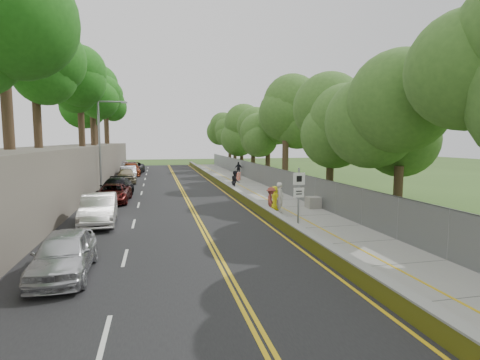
% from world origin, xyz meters
% --- Properties ---
extents(ground, '(140.00, 140.00, 0.00)m').
position_xyz_m(ground, '(0.00, 0.00, 0.00)').
color(ground, '#33511E').
rests_on(ground, ground).
extents(road, '(11.20, 66.00, 0.04)m').
position_xyz_m(road, '(-5.40, 15.00, 0.02)').
color(road, black).
rests_on(road, ground).
extents(sidewalk, '(4.20, 66.00, 0.05)m').
position_xyz_m(sidewalk, '(2.55, 15.00, 0.03)').
color(sidewalk, gray).
rests_on(sidewalk, ground).
extents(jersey_barrier, '(0.42, 66.00, 0.60)m').
position_xyz_m(jersey_barrier, '(0.25, 15.00, 0.30)').
color(jersey_barrier, '#BCC313').
rests_on(jersey_barrier, ground).
extents(rock_embankment, '(5.00, 66.00, 4.00)m').
position_xyz_m(rock_embankment, '(-13.50, 15.00, 2.00)').
color(rock_embankment, '#595147').
rests_on(rock_embankment, ground).
extents(chainlink_fence, '(0.04, 66.00, 2.00)m').
position_xyz_m(chainlink_fence, '(4.65, 15.00, 1.00)').
color(chainlink_fence, slate).
rests_on(chainlink_fence, ground).
extents(trees_embankment, '(6.40, 66.00, 13.00)m').
position_xyz_m(trees_embankment, '(-13.00, 15.00, 10.50)').
color(trees_embankment, '#27751B').
rests_on(trees_embankment, rock_embankment).
extents(trees_fenceside, '(7.00, 66.00, 14.00)m').
position_xyz_m(trees_fenceside, '(7.00, 15.00, 7.00)').
color(trees_fenceside, '#45732A').
rests_on(trees_fenceside, ground).
extents(streetlight, '(2.52, 0.22, 8.00)m').
position_xyz_m(streetlight, '(-10.46, 14.00, 4.64)').
color(streetlight, gray).
rests_on(streetlight, ground).
extents(signpost, '(0.62, 0.09, 3.10)m').
position_xyz_m(signpost, '(1.05, -3.02, 1.96)').
color(signpost, gray).
rests_on(signpost, sidewalk).
extents(construction_barrel, '(0.55, 0.55, 0.90)m').
position_xyz_m(construction_barrel, '(3.00, 20.02, 0.50)').
color(construction_barrel, '#FF1D00').
rests_on(construction_barrel, sidewalk).
extents(concrete_block, '(1.12, 0.85, 0.74)m').
position_xyz_m(concrete_block, '(4.30, 2.24, 0.42)').
color(concrete_block, gray).
rests_on(concrete_block, sidewalk).
extents(car_0, '(1.85, 4.40, 1.49)m').
position_xyz_m(car_0, '(-9.00, -7.53, 0.78)').
color(car_0, silver).
rests_on(car_0, road).
extents(car_1, '(1.98, 4.99, 1.61)m').
position_xyz_m(car_1, '(-9.00, 0.39, 0.85)').
color(car_1, white).
rests_on(car_1, road).
extents(car_2, '(2.39, 4.89, 1.34)m').
position_xyz_m(car_2, '(-9.00, 7.40, 0.71)').
color(car_2, '#4C1311').
rests_on(car_2, road).
extents(car_3, '(2.64, 5.52, 1.55)m').
position_xyz_m(car_3, '(-9.00, 9.46, 0.82)').
color(car_3, black).
rests_on(car_3, road).
extents(car_4, '(2.25, 4.79, 1.58)m').
position_xyz_m(car_4, '(-9.00, 20.06, 0.83)').
color(car_4, gray).
rests_on(car_4, road).
extents(car_5, '(2.04, 4.89, 1.57)m').
position_xyz_m(car_5, '(-9.00, 23.32, 0.83)').
color(car_5, '#BBBCC4').
rests_on(car_5, road).
extents(car_6, '(3.15, 5.93, 1.59)m').
position_xyz_m(car_6, '(-9.00, 31.39, 0.83)').
color(car_6, black).
rests_on(car_6, road).
extents(car_7, '(2.60, 5.71, 1.62)m').
position_xyz_m(car_7, '(-9.04, 28.55, 0.85)').
color(car_7, maroon).
rests_on(car_7, road).
extents(car_8, '(1.95, 4.11, 1.36)m').
position_xyz_m(car_8, '(-10.60, 38.68, 0.72)').
color(car_8, silver).
rests_on(car_8, road).
extents(painter_0, '(0.60, 0.82, 1.55)m').
position_xyz_m(painter_0, '(1.45, 2.10, 0.83)').
color(painter_0, yellow).
rests_on(painter_0, sidewalk).
extents(painter_1, '(0.68, 0.81, 1.91)m').
position_xyz_m(painter_1, '(1.45, 1.00, 1.00)').
color(painter_1, silver).
rests_on(painter_1, sidewalk).
extents(painter_2, '(0.90, 1.05, 1.86)m').
position_xyz_m(painter_2, '(0.75, 10.90, 0.98)').
color(painter_2, black).
rests_on(painter_2, sidewalk).
extents(painter_3, '(0.95, 1.21, 1.64)m').
position_xyz_m(painter_3, '(0.87, 1.00, 0.87)').
color(painter_3, brown).
rests_on(painter_3, sidewalk).
extents(person_far, '(1.07, 0.54, 1.75)m').
position_xyz_m(person_far, '(4.20, 25.21, 0.92)').
color(person_far, black).
rests_on(person_far, sidewalk).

